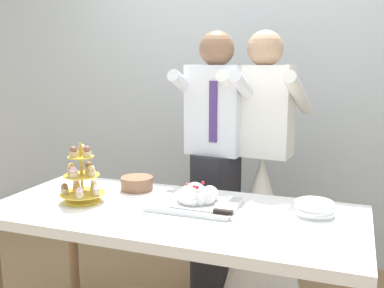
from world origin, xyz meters
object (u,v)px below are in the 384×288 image
cupcake_stand (82,180)px  person_groom (216,181)px  main_cake_tray (196,198)px  dessert_table (174,224)px  plate_stack (315,208)px  round_cake (137,185)px  person_bride (261,209)px

cupcake_stand → person_groom: person_groom is taller
main_cake_tray → dessert_table: bearing=-135.5°
dessert_table → plate_stack: plate_stack is taller
round_cake → cupcake_stand: bearing=-123.7°
person_bride → dessert_table: bearing=-111.4°
plate_stack → cupcake_stand: bearing=-169.5°
cupcake_stand → plate_stack: size_ratio=1.66×
plate_stack → round_cake: 0.95m
dessert_table → person_groom: 0.69m
dessert_table → plate_stack: bearing=14.2°
round_cake → dessert_table: bearing=-35.2°
round_cake → person_groom: 0.56m
cupcake_stand → plate_stack: (1.13, 0.21, -0.08)m
plate_stack → round_cake: round_cake is taller
main_cake_tray → plate_stack: 0.57m
round_cake → person_bride: bearing=40.6°
person_groom → round_cake: bearing=-123.5°
plate_stack → round_cake: size_ratio=0.77×
main_cake_tray → person_bride: bearing=72.8°
dessert_table → person_groom: (0.00, 0.68, 0.05)m
round_cake → person_bride: size_ratio=0.14×
dessert_table → cupcake_stand: cupcake_stand is taller
plate_stack → person_bride: person_bride is taller
dessert_table → plate_stack: (0.64, 0.16, 0.11)m
main_cake_tray → round_cake: main_cake_tray is taller
round_cake → person_groom: (0.31, 0.47, -0.07)m
main_cake_tray → round_cake: bearing=161.2°
dessert_table → person_bride: 0.78m
round_cake → person_groom: bearing=56.5°
cupcake_stand → person_groom: 0.89m
main_cake_tray → person_bride: size_ratio=0.26×
dessert_table → person_bride: size_ratio=1.08×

